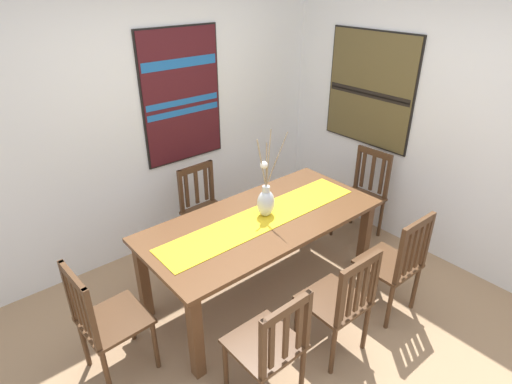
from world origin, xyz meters
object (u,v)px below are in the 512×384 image
painting_on_back_wall (182,97)px  chair_4 (104,319)px  chair_2 (341,301)px  painting_on_side_wall (370,89)px  dining_table (262,229)px  chair_3 (270,346)px  chair_5 (363,194)px  chair_1 (206,210)px  chair_0 (396,262)px  centerpiece_vase (266,200)px

painting_on_back_wall → chair_4: bearing=-139.3°
chair_2 → painting_on_side_wall: bearing=34.2°
dining_table → chair_2: size_ratio=2.21×
chair_2 → chair_3: 0.64m
chair_3 → chair_5: chair_5 is taller
chair_1 → chair_5: size_ratio=0.96×
chair_0 → chair_2: 0.67m
chair_4 → chair_5: 2.78m
chair_0 → chair_2: chair_0 is taller
dining_table → centerpiece_vase: bearing=18.8°
chair_3 → painting_on_back_wall: bearing=70.8°
dining_table → chair_3: (-0.66, -0.84, -0.19)m
painting_on_back_wall → chair_1: bearing=-100.8°
dining_table → painting_on_side_wall: (1.67, 0.28, 0.83)m
chair_5 → painting_on_back_wall: size_ratio=0.74×
chair_4 → chair_5: bearing=0.0°
centerpiece_vase → chair_0: centerpiece_vase is taller
dining_table → chair_0: size_ratio=2.12×
dining_table → chair_4: 1.38m
chair_1 → chair_4: (-1.36, -0.81, 0.02)m
painting_on_back_wall → chair_5: bearing=-42.7°
centerpiece_vase → chair_2: (-0.07, -0.89, -0.42)m
centerpiece_vase → chair_2: centerpiece_vase is taller
painting_on_back_wall → chair_3: bearing=-109.2°
chair_2 → chair_3: size_ratio=1.01×
chair_0 → chair_5: bearing=49.8°
centerpiece_vase → painting_on_back_wall: painting_on_back_wall is taller
centerpiece_vase → chair_3: 1.19m
chair_2 → painting_on_side_wall: size_ratio=0.80×
chair_0 → chair_4: size_ratio=1.01×
chair_3 → chair_4: chair_4 is taller
dining_table → chair_1: chair_1 is taller
dining_table → painting_on_back_wall: 1.51m
chair_3 → chair_4: bearing=129.5°
chair_0 → chair_3: chair_0 is taller
dining_table → painting_on_side_wall: size_ratio=1.76×
centerpiece_vase → dining_table: bearing=-161.2°
centerpiece_vase → chair_4: size_ratio=0.79×
chair_3 → chair_5: 2.24m
chair_5 → dining_table: bearing=-179.0°
painting_on_back_wall → chair_2: bearing=-92.3°
chair_0 → chair_1: 1.83m
chair_5 → painting_on_side_wall: painting_on_side_wall is taller
centerpiece_vase → chair_1: size_ratio=0.82×
chair_1 → chair_4: bearing=-149.1°
painting_on_back_wall → painting_on_side_wall: size_ratio=1.11×
chair_1 → chair_3: bearing=-111.2°
dining_table → chair_4: chair_4 is taller
chair_0 → chair_1: bearing=111.3°
chair_4 → chair_5: size_ratio=1.00×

